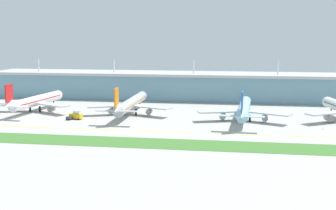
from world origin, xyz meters
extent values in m
plane|color=#A8A59E|center=(0.00, 0.00, 0.00)|extent=(600.00, 600.00, 0.00)
cube|color=#6693A8|center=(0.00, 106.63, 8.48)|extent=(280.00, 28.00, 16.96)
cube|color=#B2B2B7|center=(0.00, 106.63, 17.86)|extent=(288.00, 34.00, 1.80)
cylinder|color=silver|center=(-112.00, 101.03, 23.26)|extent=(0.90, 0.90, 9.00)
cylinder|color=silver|center=(-56.00, 101.03, 23.26)|extent=(0.90, 0.90, 9.00)
cylinder|color=silver|center=(0.00, 101.03, 23.26)|extent=(0.90, 0.90, 9.00)
cylinder|color=silver|center=(56.00, 101.03, 23.26)|extent=(0.90, 0.90, 9.00)
cylinder|color=white|center=(-86.92, 44.16, 6.50)|extent=(10.94, 50.41, 5.80)
cone|color=white|center=(-84.13, 71.05, 6.50)|extent=(5.89, 4.55, 5.51)
cone|color=white|center=(-89.82, 16.27, 7.70)|extent=(5.59, 7.10, 5.72)
cube|color=red|center=(-89.71, 17.27, 14.15)|extent=(1.36, 6.44, 9.50)
cube|color=white|center=(-95.24, 17.34, 7.50)|extent=(10.28, 4.22, 0.36)
cube|color=white|center=(-84.29, 16.20, 7.50)|extent=(10.28, 4.22, 0.36)
cube|color=#B7BABF|center=(-99.32, 41.00, 5.20)|extent=(24.94, 13.18, 0.70)
cylinder|color=gray|center=(-97.97, 42.31, 2.40)|extent=(3.65, 4.81, 3.20)
cube|color=#B7BABF|center=(-75.44, 38.52, 5.20)|extent=(24.39, 17.25, 0.70)
cylinder|color=gray|center=(-76.49, 40.08, 2.40)|extent=(3.65, 4.81, 3.20)
cylinder|color=black|center=(-84.98, 62.84, 1.80)|extent=(0.70, 0.70, 3.60)
cylinder|color=black|center=(-90.42, 41.51, 1.80)|extent=(1.10, 1.10, 3.60)
cylinder|color=black|center=(-84.05, 40.85, 1.80)|extent=(1.10, 1.10, 3.60)
cube|color=red|center=(-86.92, 44.16, 6.90)|extent=(10.46, 45.43, 0.60)
cylinder|color=#ADB2BC|center=(-29.58, 42.97, 6.50)|extent=(6.43, 60.71, 5.80)
cone|color=#ADB2BC|center=(-29.91, 75.29, 6.50)|extent=(5.55, 4.06, 5.51)
cone|color=#ADB2BC|center=(-29.24, 9.64, 7.70)|extent=(5.00, 6.68, 5.72)
cube|color=orange|center=(-29.25, 10.64, 14.15)|extent=(0.77, 6.41, 9.50)
cube|color=#ADB2BC|center=(-34.74, 10.08, 7.50)|extent=(10.03, 3.30, 0.36)
cube|color=#ADB2BC|center=(-23.74, 10.20, 7.50)|extent=(10.03, 3.30, 0.36)
cube|color=#B7BABF|center=(-41.53, 38.42, 5.20)|extent=(24.77, 15.50, 0.70)
cylinder|color=gray|center=(-40.35, 39.87, 2.40)|extent=(3.25, 4.53, 3.20)
cube|color=#B7BABF|center=(-17.54, 38.67, 5.20)|extent=(24.83, 15.09, 0.70)
cylinder|color=gray|center=(-18.75, 40.10, 2.40)|extent=(3.25, 4.53, 3.20)
cylinder|color=black|center=(-29.82, 65.71, 1.80)|extent=(0.70, 0.70, 3.60)
cylinder|color=black|center=(-32.75, 39.93, 1.80)|extent=(1.10, 1.10, 3.60)
cylinder|color=black|center=(-26.35, 40.00, 1.80)|extent=(1.10, 1.10, 3.60)
cube|color=orange|center=(-29.58, 42.97, 6.90)|extent=(6.40, 54.64, 0.60)
cylinder|color=#9ED1EA|center=(33.41, 34.11, 6.50)|extent=(8.53, 52.63, 5.80)
cone|color=#9ED1EA|center=(34.88, 62.27, 6.50)|extent=(5.71, 4.28, 5.51)
cone|color=#9ED1EA|center=(31.88, 4.95, 7.70)|extent=(5.27, 6.88, 5.72)
cube|color=#2D5BB7|center=(31.94, 5.95, 14.15)|extent=(1.03, 6.43, 9.50)
cube|color=#9ED1EA|center=(26.42, 5.74, 7.50)|extent=(10.15, 3.72, 0.36)
cube|color=#9ED1EA|center=(37.40, 5.16, 7.50)|extent=(10.15, 3.72, 0.36)
cube|color=#B7BABF|center=(21.19, 30.32, 5.20)|extent=(24.91, 14.24, 0.70)
cylinder|color=gray|center=(22.47, 31.70, 2.40)|extent=(3.43, 4.66, 3.20)
cube|color=#B7BABF|center=(45.16, 29.06, 5.20)|extent=(24.63, 16.30, 0.70)
cylinder|color=gray|center=(44.04, 30.57, 2.40)|extent=(3.43, 4.66, 3.20)
cylinder|color=black|center=(34.44, 53.73, 1.80)|extent=(0.70, 0.70, 3.60)
cylinder|color=black|center=(30.06, 31.28, 1.80)|extent=(1.10, 1.10, 3.60)
cylinder|color=black|center=(36.45, 30.95, 1.80)|extent=(1.10, 1.10, 3.60)
cube|color=#2D5BB7|center=(33.41, 34.11, 6.90)|extent=(8.30, 47.40, 0.60)
cone|color=silver|center=(80.83, 67.47, 6.50)|extent=(6.20, 5.02, 5.51)
cube|color=#B7BABF|center=(75.42, 33.82, 5.20)|extent=(23.77, 18.91, 0.70)
cylinder|color=gray|center=(76.31, 35.48, 2.40)|extent=(4.03, 5.05, 3.20)
cylinder|color=black|center=(82.50, 59.27, 1.80)|extent=(0.70, 0.70, 3.60)
cube|color=yellow|center=(-71.00, 0.19, 0.02)|extent=(28.00, 0.70, 0.04)
cube|color=yellow|center=(-37.00, 0.19, 0.02)|extent=(28.00, 0.70, 0.04)
cube|color=yellow|center=(-3.00, 0.19, 0.02)|extent=(28.00, 0.70, 0.04)
cube|color=yellow|center=(31.00, 0.19, 0.02)|extent=(28.00, 0.70, 0.04)
cube|color=yellow|center=(65.00, 0.19, 0.02)|extent=(28.00, 0.70, 0.04)
cube|color=#3D702D|center=(0.00, -22.34, 0.05)|extent=(300.00, 18.00, 0.10)
cube|color=#333842|center=(-58.13, 22.02, 1.15)|extent=(3.50, 4.89, 1.40)
cylinder|color=black|center=(-57.51, 20.24, 0.45)|extent=(0.58, 0.96, 0.90)
cylinder|color=black|center=(-59.59, 20.83, 0.45)|extent=(0.58, 0.96, 0.90)
cylinder|color=black|center=(-56.68, 23.21, 0.45)|extent=(0.58, 0.96, 0.90)
cylinder|color=black|center=(-58.75, 23.79, 0.45)|extent=(0.58, 0.96, 0.90)
cube|color=silver|center=(-54.76, 24.86, 1.25)|extent=(2.54, 3.91, 1.60)
cube|color=silver|center=(-54.76, 24.86, 2.40)|extent=(2.46, 3.55, 0.16)
cylinder|color=black|center=(-54.24, 23.45, 0.45)|extent=(0.54, 0.95, 0.90)
cylinder|color=black|center=(-55.82, 23.80, 0.45)|extent=(0.54, 0.95, 0.90)
cylinder|color=black|center=(-53.69, 25.91, 0.45)|extent=(0.54, 0.95, 0.90)
cylinder|color=black|center=(-55.27, 26.26, 0.45)|extent=(0.54, 0.95, 0.90)
cube|color=gold|center=(-55.52, 23.65, 1.75)|extent=(7.64, 4.48, 2.60)
cylinder|color=silver|center=(-54.75, 23.43, 3.95)|extent=(4.40, 3.02, 2.00)
cylinder|color=black|center=(-58.26, 23.22, 0.45)|extent=(0.96, 0.58, 0.90)
cylinder|color=black|center=(-57.62, 25.47, 0.45)|extent=(0.96, 0.58, 0.90)
cylinder|color=black|center=(-53.42, 21.84, 0.45)|extent=(0.96, 0.58, 0.90)
cylinder|color=black|center=(-52.77, 24.09, 0.45)|extent=(0.96, 0.58, 0.90)
cone|color=orange|center=(70.36, 16.40, 0.35)|extent=(0.56, 0.56, 0.70)
camera|label=1|loc=(29.20, -197.26, 44.43)|focal=47.00mm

